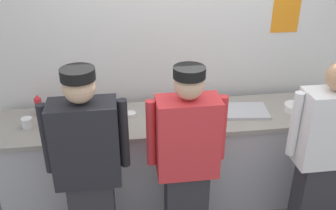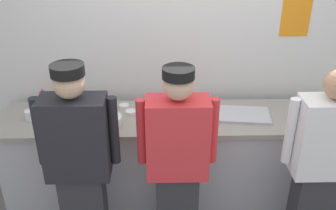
# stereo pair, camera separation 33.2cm
# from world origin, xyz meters

# --- Properties ---
(wall_back) EXTENTS (5.00, 0.11, 2.91)m
(wall_back) POSITION_xyz_m (0.00, 0.80, 1.46)
(wall_back) COLOR silver
(wall_back) RESTS_ON ground
(prep_counter) EXTENTS (3.19, 0.65, 0.91)m
(prep_counter) POSITION_xyz_m (0.00, 0.35, 0.46)
(prep_counter) COLOR #B2B2B7
(prep_counter) RESTS_ON ground
(chef_near_left) EXTENTS (0.60, 0.24, 1.64)m
(chef_near_left) POSITION_xyz_m (-0.78, -0.29, 0.88)
(chef_near_left) COLOR #2D2D33
(chef_near_left) RESTS_ON ground
(chef_center) EXTENTS (0.59, 0.24, 1.61)m
(chef_center) POSITION_xyz_m (-0.07, -0.27, 0.86)
(chef_center) COLOR #2D2D33
(chef_center) RESTS_ON ground
(chef_far_right) EXTENTS (0.59, 0.24, 1.59)m
(chef_far_right) POSITION_xyz_m (1.00, -0.29, 0.84)
(chef_far_right) COLOR #2D2D33
(chef_far_right) RESTS_ON ground
(plate_stack_front) EXTENTS (0.19, 0.19, 0.06)m
(plate_stack_front) POSITION_xyz_m (1.02, 0.31, 0.94)
(plate_stack_front) COLOR white
(plate_stack_front) RESTS_ON prep_counter
(plate_stack_rear) EXTENTS (0.22, 0.22, 0.07)m
(plate_stack_rear) POSITION_xyz_m (-0.62, 0.23, 0.94)
(plate_stack_rear) COLOR white
(plate_stack_rear) RESTS_ON prep_counter
(mixing_bowl_steel) EXTENTS (0.33, 0.33, 0.11)m
(mixing_bowl_steel) POSITION_xyz_m (-0.93, 0.41, 0.96)
(mixing_bowl_steel) COLOR #B7BABF
(mixing_bowl_steel) RESTS_ON prep_counter
(sheet_tray) EXTENTS (0.53, 0.36, 0.02)m
(sheet_tray) POSITION_xyz_m (0.52, 0.35, 0.92)
(sheet_tray) COLOR #B7BABF
(sheet_tray) RESTS_ON prep_counter
(squeeze_bottle_primary) EXTENTS (0.05, 0.05, 0.21)m
(squeeze_bottle_primary) POSITION_xyz_m (-1.14, 0.28, 1.01)
(squeeze_bottle_primary) COLOR orange
(squeeze_bottle_primary) RESTS_ON prep_counter
(squeeze_bottle_secondary) EXTENTS (0.06, 0.06, 0.19)m
(squeeze_bottle_secondary) POSITION_xyz_m (-1.24, 0.54, 1.00)
(squeeze_bottle_secondary) COLOR red
(squeeze_bottle_secondary) RESTS_ON prep_counter
(ramekin_yellow_sauce) EXTENTS (0.10, 0.10, 0.04)m
(ramekin_yellow_sauce) POSITION_xyz_m (-0.01, 0.20, 0.93)
(ramekin_yellow_sauce) COLOR white
(ramekin_yellow_sauce) RESTS_ON prep_counter
(ramekin_green_sauce) EXTENTS (0.09, 0.09, 0.04)m
(ramekin_green_sauce) POSITION_xyz_m (-0.52, 0.52, 0.93)
(ramekin_green_sauce) COLOR white
(ramekin_green_sauce) RESTS_ON prep_counter
(ramekin_orange_sauce) EXTENTS (0.09, 0.09, 0.04)m
(ramekin_orange_sauce) POSITION_xyz_m (-0.45, 0.40, 0.93)
(ramekin_orange_sauce) COLOR white
(ramekin_orange_sauce) RESTS_ON prep_counter
(deli_cup) EXTENTS (0.09, 0.09, 0.09)m
(deli_cup) POSITION_xyz_m (-1.31, 0.32, 0.95)
(deli_cup) COLOR white
(deli_cup) RESTS_ON prep_counter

